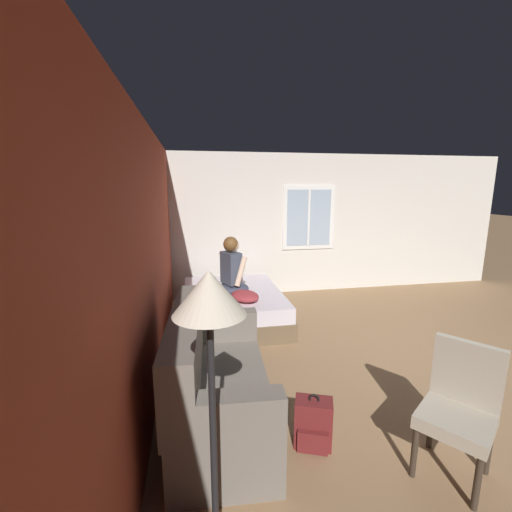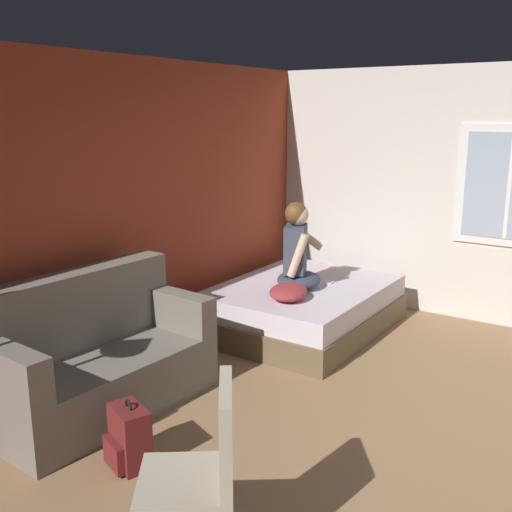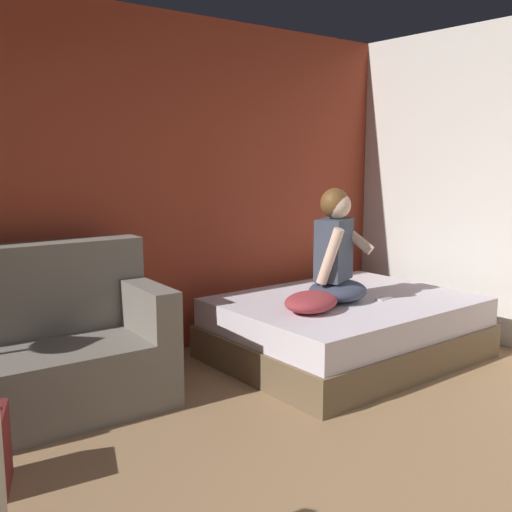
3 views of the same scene
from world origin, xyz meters
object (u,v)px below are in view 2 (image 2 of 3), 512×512
Objects in this scene: backpack at (129,438)px; throw_pillow at (289,292)px; couch at (96,359)px; person_seated at (297,253)px; cell_phone at (330,282)px; bed at (303,307)px; side_chair at (200,472)px.

backpack is 0.95× the size of throw_pillow.
person_seated is (2.25, -0.45, 0.44)m from couch.
backpack is at bearing -94.19° from cell_phone.
bed reaches higher than backpack.
couch is at bearing 168.74° from person_seated.
couch reaches higher than cell_phone.
side_chair is 3.37m from person_seated.
side_chair is 3.60m from cell_phone.
cell_phone is (0.33, -0.21, -0.35)m from person_seated.
side_chair is 6.81× the size of cell_phone.
couch is at bearing -110.73° from cell_phone.
bed is at bearing -138.92° from cell_phone.
backpack is (0.42, 0.94, -0.34)m from side_chair.
bed is 0.60m from throw_pillow.
throw_pillow is 3.33× the size of cell_phone.
person_seated reaches higher than couch.
cell_phone is at bearing -32.11° from person_seated.
couch is at bearing 63.52° from side_chair.
side_chair reaches higher than bed.
side_chair is at bearing -114.20° from backpack.
couch reaches higher than bed.
couch is 0.91m from backpack.
side_chair reaches higher than backpack.
couch is 3.64× the size of throw_pillow.
person_seated reaches higher than cell_phone.
throw_pillow is at bearing 22.72° from side_chair.
throw_pillow reaches higher than backpack.
side_chair is 2.14× the size of backpack.
cell_phone is (3.44, 1.06, -0.05)m from side_chair.
side_chair is (-3.22, -1.26, 0.30)m from bed.
backpack is (-0.43, -0.78, -0.20)m from couch.
couch is 3.81× the size of backpack.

